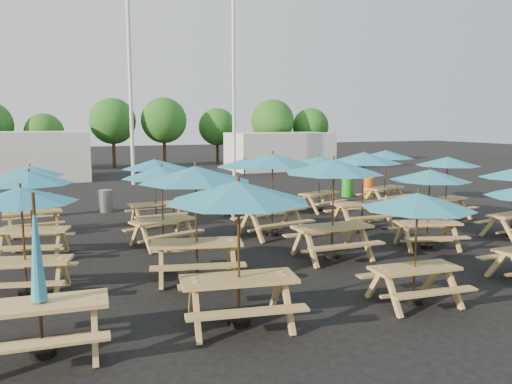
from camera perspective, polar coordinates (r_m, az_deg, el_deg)
name	(u,v)px	position (r m, az deg, el deg)	size (l,w,h in m)	color
ground	(275,235)	(14.91, 2.20, -4.93)	(120.00, 120.00, 0.00)	black
picnic_unit_0	(39,290)	(7.80, -23.56, -10.26)	(1.97, 1.76, 2.37)	#A38248
picnic_unit_1	(21,200)	(10.38, -25.26, -0.87)	(2.53, 2.53, 2.14)	#A38248
picnic_unit_2	(29,182)	(13.30, -24.48, 1.04)	(2.58, 2.58, 2.17)	#A38248
picnic_unit_3	(30,174)	(16.15, -24.40, 1.85)	(2.22, 2.22, 2.07)	#A38248
picnic_unit_4	(238,199)	(7.99, -2.01, -0.78)	(2.70, 2.70, 2.42)	#A38248
picnic_unit_5	(196,180)	(10.48, -6.92, 1.38)	(2.86, 2.86, 2.45)	#A38248
picnic_unit_6	(162,176)	(13.53, -10.72, 1.79)	(2.66, 2.66, 2.18)	#A38248
picnic_unit_7	(155,167)	(16.38, -11.49, 2.79)	(2.28, 2.28, 2.17)	#A38248
picnic_unit_8	(417,206)	(9.46, 17.97, -1.57)	(2.19, 2.19, 2.09)	#A38248
picnic_unit_9	(334,171)	(12.17, 8.86, 2.33)	(2.46, 2.46, 2.47)	#A38248
picnic_unit_10	(272,164)	(14.50, 1.90, 3.25)	(2.76, 2.76, 2.45)	#A38248
picnic_unit_11	(245,166)	(17.58, -1.31, 3.02)	(2.12, 2.12, 2.08)	#A38248
picnic_unit_13	(430,179)	(13.83, 19.25, 1.42)	(2.59, 2.59, 2.13)	#A38248
picnic_unit_14	(364,161)	(15.96, 12.21, 3.44)	(2.43, 2.43, 2.43)	#A38248
picnic_unit_15	(320,163)	(18.84, 7.28, 3.32)	(2.58, 2.58, 2.09)	#A38248
picnic_unit_18	(448,164)	(18.26, 21.05, 2.97)	(2.57, 2.57, 2.18)	#A38248
picnic_unit_19	(386,157)	(20.55, 14.61, 3.90)	(2.70, 2.70, 2.25)	#A38248
waste_bin_0	(45,205)	(19.25, -22.98, -1.38)	(0.51, 0.51, 0.83)	gray
waste_bin_1	(106,201)	(19.46, -16.77, -0.99)	(0.51, 0.51, 0.83)	gray
waste_bin_2	(347,188)	(22.85, 10.41, 0.51)	(0.51, 0.51, 0.83)	#1B941D
waste_bin_3	(368,187)	(23.18, 12.68, 0.55)	(0.51, 0.51, 0.83)	#ED5A0D
mast_0	(130,71)	(27.64, -14.22, 13.28)	(0.20, 0.20, 12.00)	silver
mast_1	(234,78)	(31.18, -2.57, 12.88)	(0.20, 0.20, 12.00)	silver
event_tent_0	(14,157)	(31.33, -25.95, 3.64)	(8.00, 4.00, 2.80)	silver
event_tent_1	(279,151)	(35.62, 2.68, 4.70)	(7.00, 4.00, 2.60)	silver
tree_2	(44,133)	(36.87, -23.04, 6.25)	(2.59, 2.59, 3.93)	#382314
tree_3	(113,121)	(38.17, -16.06, 7.78)	(3.36, 3.36, 5.09)	#382314
tree_4	(164,121)	(38.31, -10.50, 8.03)	(3.41, 3.41, 5.17)	#382314
tree_5	(217,127)	(39.83, -4.46, 7.44)	(2.94, 2.94, 4.45)	#382314
tree_6	(273,121)	(39.61, 1.92, 8.11)	(3.38, 3.38, 5.13)	#382314
tree_7	(310,126)	(41.15, 6.25, 7.46)	(2.95, 2.95, 4.48)	#382314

